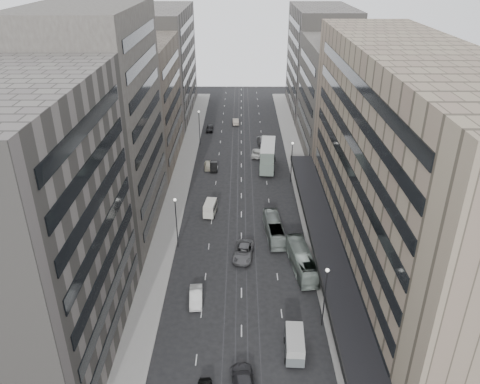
{
  "coord_description": "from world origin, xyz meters",
  "views": [
    {
      "loc": [
        -0.09,
        -48.05,
        39.82
      ],
      "look_at": [
        -0.23,
        20.01,
        5.32
      ],
      "focal_mm": 35.0,
      "sensor_mm": 36.0,
      "label": 1
    }
  ],
  "objects_px": {
    "bus_far": "(274,229)",
    "double_decker": "(268,156)",
    "bus_near": "(302,260)",
    "panel_van": "(210,208)",
    "vw_microbus": "(295,344)",
    "sedan_1": "(196,297)",
    "sedan_2": "(244,252)"
  },
  "relations": [
    {
      "from": "double_decker",
      "to": "sedan_2",
      "type": "bearing_deg",
      "value": -94.01
    },
    {
      "from": "bus_far",
      "to": "double_decker",
      "type": "relative_size",
      "value": 0.97
    },
    {
      "from": "bus_near",
      "to": "double_decker",
      "type": "xyz_separation_m",
      "value": [
        -3.05,
        35.05,
        1.46
      ]
    },
    {
      "from": "bus_near",
      "to": "sedan_2",
      "type": "height_order",
      "value": "bus_near"
    },
    {
      "from": "bus_near",
      "to": "sedan_2",
      "type": "relative_size",
      "value": 1.79
    },
    {
      "from": "double_decker",
      "to": "vw_microbus",
      "type": "height_order",
      "value": "double_decker"
    },
    {
      "from": "vw_microbus",
      "to": "panel_van",
      "type": "xyz_separation_m",
      "value": [
        -11.22,
        31.3,
        -0.08
      ]
    },
    {
      "from": "vw_microbus",
      "to": "sedan_1",
      "type": "height_order",
      "value": "vw_microbus"
    },
    {
      "from": "double_decker",
      "to": "vw_microbus",
      "type": "distance_m",
      "value": 50.91
    },
    {
      "from": "panel_van",
      "to": "sedan_2",
      "type": "relative_size",
      "value": 0.68
    },
    {
      "from": "bus_near",
      "to": "panel_van",
      "type": "relative_size",
      "value": 2.62
    },
    {
      "from": "bus_far",
      "to": "double_decker",
      "type": "xyz_separation_m",
      "value": [
        0.3,
        26.41,
        1.57
      ]
    },
    {
      "from": "bus_far",
      "to": "double_decker",
      "type": "distance_m",
      "value": 26.45
    },
    {
      "from": "bus_far",
      "to": "sedan_1",
      "type": "xyz_separation_m",
      "value": [
        -10.98,
        -15.68,
        -0.63
      ]
    },
    {
      "from": "bus_far",
      "to": "panel_van",
      "type": "distance_m",
      "value": 12.5
    },
    {
      "from": "bus_far",
      "to": "panel_van",
      "type": "xyz_separation_m",
      "value": [
        -10.48,
        6.82,
        -0.03
      ]
    },
    {
      "from": "bus_far",
      "to": "vw_microbus",
      "type": "bearing_deg",
      "value": 87.27
    },
    {
      "from": "double_decker",
      "to": "sedan_1",
      "type": "bearing_deg",
      "value": -99.92
    },
    {
      "from": "panel_van",
      "to": "bus_near",
      "type": "bearing_deg",
      "value": -40.75
    },
    {
      "from": "bus_far",
      "to": "double_decker",
      "type": "height_order",
      "value": "double_decker"
    },
    {
      "from": "bus_near",
      "to": "vw_microbus",
      "type": "distance_m",
      "value": 16.05
    },
    {
      "from": "bus_near",
      "to": "sedan_1",
      "type": "height_order",
      "value": "bus_near"
    },
    {
      "from": "vw_microbus",
      "to": "bus_far",
      "type": "bearing_deg",
      "value": 94.96
    },
    {
      "from": "bus_near",
      "to": "vw_microbus",
      "type": "bearing_deg",
      "value": 73.72
    },
    {
      "from": "vw_microbus",
      "to": "panel_van",
      "type": "distance_m",
      "value": 33.25
    },
    {
      "from": "panel_van",
      "to": "vw_microbus",
      "type": "bearing_deg",
      "value": -62.85
    },
    {
      "from": "vw_microbus",
      "to": "sedan_2",
      "type": "height_order",
      "value": "vw_microbus"
    },
    {
      "from": "bus_near",
      "to": "bus_far",
      "type": "relative_size",
      "value": 1.08
    },
    {
      "from": "vw_microbus",
      "to": "panel_van",
      "type": "height_order",
      "value": "vw_microbus"
    },
    {
      "from": "bus_near",
      "to": "panel_van",
      "type": "xyz_separation_m",
      "value": [
        -13.83,
        15.46,
        -0.14
      ]
    },
    {
      "from": "sedan_2",
      "to": "sedan_1",
      "type": "bearing_deg",
      "value": -113.7
    },
    {
      "from": "sedan_2",
      "to": "bus_far",
      "type": "bearing_deg",
      "value": 56.92
    }
  ]
}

